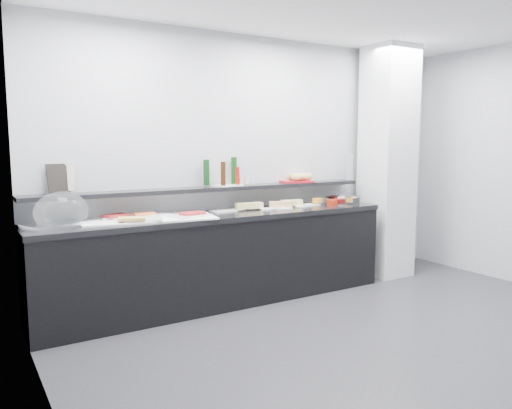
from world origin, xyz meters
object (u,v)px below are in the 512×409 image
sandwich_plate_mid (275,209)px  framed_print (58,179)px  cloche_base (54,225)px  bread_tray (296,181)px  carafe (349,167)px  condiment_tray (228,185)px

sandwich_plate_mid → framed_print: size_ratio=1.29×
cloche_base → bread_tray: size_ratio=1.41×
sandwich_plate_mid → bread_tray: bread_tray is taller
bread_tray → carafe: 0.76m
sandwich_plate_mid → bread_tray: (0.42, 0.22, 0.25)m
framed_print → condiment_tray: bearing=-17.3°
cloche_base → bread_tray: 2.59m
cloche_base → carafe: (3.32, 0.15, 0.38)m
carafe → sandwich_plate_mid: bearing=-170.8°
framed_print → cloche_base: bearing=-124.3°
cloche_base → bread_tray: bread_tray is taller
condiment_tray → carafe: size_ratio=0.95×
cloche_base → framed_print: 0.44m
sandwich_plate_mid → bread_tray: size_ratio=0.96×
cloche_base → carafe: 3.35m
cloche_base → sandwich_plate_mid: 2.16m
cloche_base → framed_print: (0.09, 0.24, 0.36)m
sandwich_plate_mid → condiment_tray: size_ratio=1.17×
framed_print → condiment_tray: size_ratio=0.91×
framed_print → carafe: size_ratio=0.87×
cloche_base → sandwich_plate_mid: bearing=-23.6°
carafe → framed_print: bearing=178.3°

